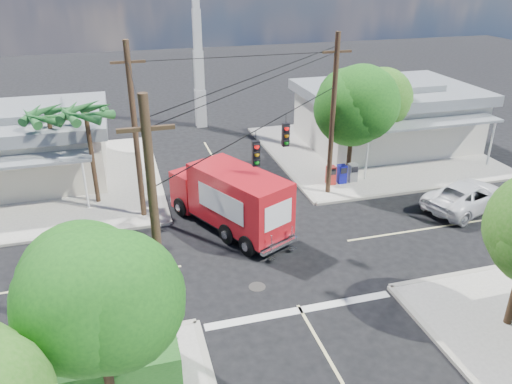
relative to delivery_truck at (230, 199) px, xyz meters
name	(u,v)px	position (x,y,z in m)	size (l,w,h in m)	color
ground	(268,253)	(1.09, -2.78, -1.62)	(120.00, 120.00, 0.00)	black
sidewalk_ne	(370,151)	(11.97, 8.10, -1.55)	(14.12, 14.12, 0.14)	gray
sidewalk_nw	(40,185)	(-9.79, 8.10, -1.55)	(14.12, 14.12, 0.14)	gray
road_markings	(278,270)	(1.09, -4.25, -1.62)	(32.00, 32.00, 0.01)	beige
building_ne	(387,114)	(13.59, 9.18, 0.70)	(11.80, 10.20, 4.50)	silver
building_nw	(16,144)	(-10.91, 9.68, 0.60)	(10.80, 10.20, 4.30)	beige
radio_tower	(198,55)	(1.59, 17.22, 4.02)	(0.80, 0.80, 17.00)	silver
tree_sw_front	(96,299)	(-5.90, -10.32, 2.71)	(3.88, 3.78, 6.03)	#422D1C
tree_ne_front	(354,104)	(8.30, 3.98, 3.14)	(4.21, 4.14, 6.66)	#422D1C
tree_ne_back	(375,101)	(10.90, 6.18, 2.56)	(3.77, 3.66, 5.82)	#422D1C
palm_nw_front	(86,115)	(-6.41, 4.72, 3.42)	(3.01, 3.08, 5.59)	#422D1C
palm_nw_back	(48,117)	(-8.41, 6.22, 3.05)	(3.01, 3.08, 5.19)	#422D1C
utility_poles	(224,149)	(-0.49, -1.18, 3.05)	(12.00, 10.68, 9.00)	#473321
picket_fence	(85,360)	(-6.71, -8.38, -0.94)	(5.94, 0.06, 1.00)	silver
hedge_sw	(78,380)	(-6.91, -9.18, -0.93)	(6.20, 1.20, 1.10)	#174E17
vending_boxes	(342,174)	(7.59, 3.42, -0.93)	(1.90, 0.50, 1.10)	red
delivery_truck	(230,199)	(0.00, 0.00, 0.00)	(5.21, 7.57, 3.20)	black
parked_car	(468,196)	(12.76, -1.37, -0.87)	(2.49, 5.41, 1.50)	silver
pedestrian	(90,365)	(-6.51, -9.00, -0.61)	(0.64, 0.42, 1.74)	beige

